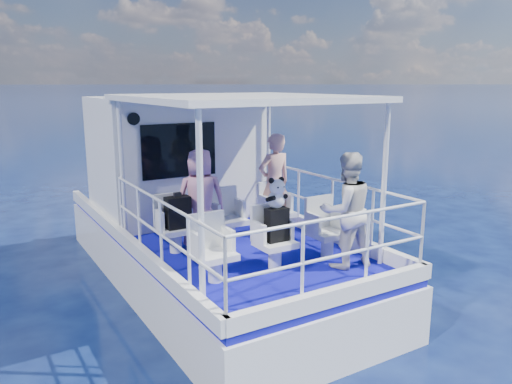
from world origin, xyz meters
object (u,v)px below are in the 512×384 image
Objects in this scene: panda at (276,193)px; passenger_stbd_aft at (346,210)px; backpack_center at (277,225)px; passenger_port_fwd at (201,199)px.

passenger_stbd_aft is at bearing -27.94° from panda.
passenger_stbd_aft reaches higher than backpack_center.
passenger_port_fwd is 1.40m from backpack_center.
backpack_center is (0.50, -1.30, -0.15)m from passenger_port_fwd.
passenger_port_fwd is 1.40m from panda.
passenger_stbd_aft is 0.97m from panda.
passenger_stbd_aft is (1.34, -1.71, 0.03)m from passenger_port_fwd.
panda is at bearing -18.36° from passenger_stbd_aft.
passenger_port_fwd is 2.17m from passenger_stbd_aft.
backpack_center is 0.43m from panda.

